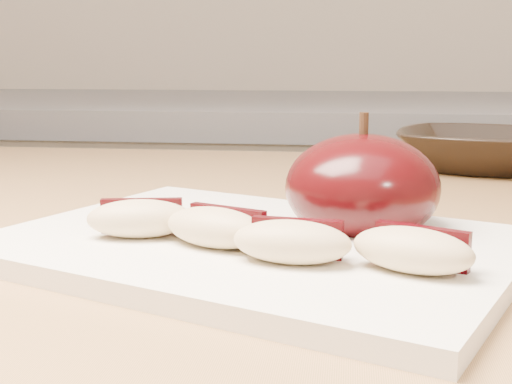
# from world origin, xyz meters

# --- Properties ---
(back_cabinet) EXTENTS (2.40, 0.62, 0.94)m
(back_cabinet) POSITION_xyz_m (0.00, 1.20, 0.47)
(back_cabinet) COLOR silver
(back_cabinet) RESTS_ON ground
(cutting_board) EXTENTS (0.33, 0.29, 0.01)m
(cutting_board) POSITION_xyz_m (0.09, 0.38, 0.91)
(cutting_board) COLOR white
(cutting_board) RESTS_ON island_counter
(apple_half) EXTENTS (0.11, 0.11, 0.07)m
(apple_half) POSITION_xyz_m (0.14, 0.41, 0.93)
(apple_half) COLOR black
(apple_half) RESTS_ON cutting_board
(apple_wedge_a) EXTENTS (0.06, 0.04, 0.02)m
(apple_wedge_a) POSITION_xyz_m (0.02, 0.37, 0.92)
(apple_wedge_a) COLOR tan
(apple_wedge_a) RESTS_ON cutting_board
(apple_wedge_b) EXTENTS (0.06, 0.05, 0.02)m
(apple_wedge_b) POSITION_xyz_m (0.07, 0.35, 0.92)
(apple_wedge_b) COLOR tan
(apple_wedge_b) RESTS_ON cutting_board
(apple_wedge_c) EXTENTS (0.06, 0.04, 0.02)m
(apple_wedge_c) POSITION_xyz_m (0.11, 0.33, 0.92)
(apple_wedge_c) COLOR tan
(apple_wedge_c) RESTS_ON cutting_board
(apple_wedge_d) EXTENTS (0.06, 0.05, 0.02)m
(apple_wedge_d) POSITION_xyz_m (0.17, 0.32, 0.92)
(apple_wedge_d) COLOR tan
(apple_wedge_d) RESTS_ON cutting_board
(bowl) EXTENTS (0.20, 0.20, 0.04)m
(bowl) POSITION_xyz_m (0.26, 0.71, 0.92)
(bowl) COLOR black
(bowl) RESTS_ON island_counter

